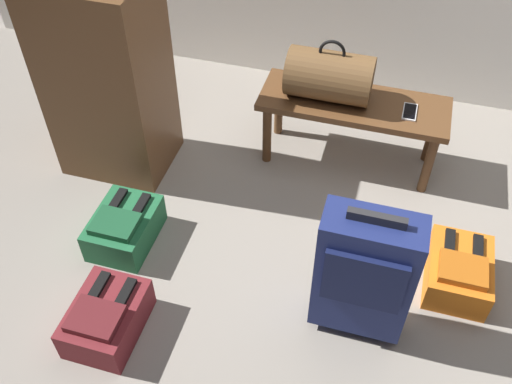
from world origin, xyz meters
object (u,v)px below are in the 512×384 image
object	(u,v)px
bench	(353,111)
duffel_bag_brown	(330,76)
backpack_maroon	(106,318)
backpack_green	(124,227)
backpack_orange	(458,271)
suitcase_upright_navy	(364,274)
side_cabinet	(107,78)
cell_phone	(410,112)

from	to	relation	value
bench	duffel_bag_brown	xyz separation A→B (m)	(-0.15, 0.00, 0.20)
backpack_maroon	backpack_green	distance (m)	0.52
backpack_maroon	backpack_green	xyz separation A→B (m)	(-0.15, 0.49, 0.00)
backpack_orange	backpack_maroon	distance (m)	1.60
suitcase_upright_navy	side_cabinet	world-z (taller)	side_cabinet
bench	cell_phone	distance (m)	0.30
backpack_orange	backpack_green	bearing A→B (deg)	-173.49
duffel_bag_brown	side_cabinet	world-z (taller)	side_cabinet
bench	duffel_bag_brown	distance (m)	0.24
side_cabinet	cell_phone	bearing A→B (deg)	12.11
bench	backpack_green	distance (m)	1.34
bench	cell_phone	world-z (taller)	cell_phone
backpack_green	duffel_bag_brown	bearing A→B (deg)	48.03
bench	backpack_green	bearing A→B (deg)	-136.69
duffel_bag_brown	backpack_maroon	distance (m)	1.61
bench	duffel_bag_brown	size ratio (longest dim) A/B	2.27
cell_phone	side_cabinet	world-z (taller)	side_cabinet
bench	side_cabinet	world-z (taller)	side_cabinet
side_cabinet	suitcase_upright_navy	bearing A→B (deg)	-26.35
bench	suitcase_upright_navy	xyz separation A→B (m)	(0.22, -1.06, 0.02)
bench	backpack_green	size ratio (longest dim) A/B	2.63
backpack_green	side_cabinet	xyz separation A→B (m)	(-0.28, 0.56, 0.46)
suitcase_upright_navy	backpack_orange	world-z (taller)	suitcase_upright_navy
backpack_green	side_cabinet	size ratio (longest dim) A/B	0.35
bench	duffel_bag_brown	bearing A→B (deg)	180.00
cell_phone	side_cabinet	distance (m)	1.56
backpack_maroon	side_cabinet	bearing A→B (deg)	111.99
cell_phone	suitcase_upright_navy	world-z (taller)	suitcase_upright_navy
bench	side_cabinet	distance (m)	1.30
backpack_orange	backpack_maroon	size ratio (longest dim) A/B	1.00
cell_phone	side_cabinet	xyz separation A→B (m)	(-1.52, -0.33, 0.13)
backpack_maroon	bench	bearing A→B (deg)	59.90
cell_phone	backpack_orange	xyz separation A→B (m)	(0.35, -0.70, -0.32)
suitcase_upright_navy	side_cabinet	size ratio (longest dim) A/B	0.65
duffel_bag_brown	suitcase_upright_navy	xyz separation A→B (m)	(0.36, -1.06, -0.18)
suitcase_upright_navy	side_cabinet	bearing A→B (deg)	153.65
cell_phone	backpack_green	distance (m)	1.56
backpack_orange	side_cabinet	size ratio (longest dim) A/B	0.35
duffel_bag_brown	backpack_orange	xyz separation A→B (m)	(0.78, -0.72, -0.45)
suitcase_upright_navy	backpack_maroon	xyz separation A→B (m)	(-1.03, -0.33, -0.27)
cell_phone	backpack_green	world-z (taller)	cell_phone
cell_phone	suitcase_upright_navy	xyz separation A→B (m)	(-0.07, -1.05, -0.05)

